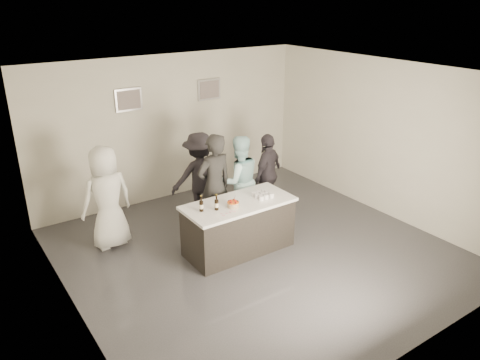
{
  "coord_description": "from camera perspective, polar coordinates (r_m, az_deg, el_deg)",
  "views": [
    {
      "loc": [
        -4.18,
        -5.57,
        4.12
      ],
      "look_at": [
        0.0,
        0.5,
        1.15
      ],
      "focal_mm": 35.0,
      "sensor_mm": 36.0,
      "label": 1
    }
  ],
  "objects": [
    {
      "name": "floor",
      "position": [
        8.09,
        2.03,
        -8.68
      ],
      "size": [
        6.0,
        6.0,
        0.0
      ],
      "primitive_type": "plane",
      "color": "#3D3D42",
      "rests_on": "ground"
    },
    {
      "name": "ceiling",
      "position": [
        7.05,
        2.36,
        12.8
      ],
      "size": [
        6.0,
        6.0,
        0.0
      ],
      "primitive_type": "plane",
      "rotation": [
        3.14,
        0.0,
        0.0
      ],
      "color": "white"
    },
    {
      "name": "wall_back",
      "position": [
        9.89,
        -8.29,
        6.35
      ],
      "size": [
        6.0,
        0.04,
        3.0
      ],
      "primitive_type": "cube",
      "color": "beige",
      "rests_on": "ground"
    },
    {
      "name": "wall_front",
      "position": [
        5.56,
        21.1,
        -7.78
      ],
      "size": [
        6.0,
        0.04,
        3.0
      ],
      "primitive_type": "cube",
      "color": "beige",
      "rests_on": "ground"
    },
    {
      "name": "wall_left",
      "position": [
        6.27,
        -20.5,
        -4.25
      ],
      "size": [
        0.04,
        6.0,
        3.0
      ],
      "primitive_type": "cube",
      "color": "beige",
      "rests_on": "ground"
    },
    {
      "name": "wall_right",
      "position": [
        9.45,
        17.01,
        4.89
      ],
      "size": [
        0.04,
        6.0,
        3.0
      ],
      "primitive_type": "cube",
      "color": "beige",
      "rests_on": "ground"
    },
    {
      "name": "picture_left",
      "position": [
        9.35,
        -13.43,
        9.51
      ],
      "size": [
        0.54,
        0.04,
        0.44
      ],
      "primitive_type": "cube",
      "color": "#B2B2B7",
      "rests_on": "wall_back"
    },
    {
      "name": "picture_right",
      "position": [
        10.12,
        -3.8,
        10.96
      ],
      "size": [
        0.54,
        0.04,
        0.44
      ],
      "primitive_type": "cube",
      "color": "#B2B2B7",
      "rests_on": "wall_back"
    },
    {
      "name": "bar_counter",
      "position": [
        7.91,
        -0.17,
        -5.68
      ],
      "size": [
        1.86,
        0.86,
        0.9
      ],
      "primitive_type": "cube",
      "color": "white",
      "rests_on": "ground"
    },
    {
      "name": "cake",
      "position": [
        7.53,
        -0.85,
        -3.04
      ],
      "size": [
        0.19,
        0.19,
        0.08
      ],
      "primitive_type": "cylinder",
      "color": "orange",
      "rests_on": "bar_counter"
    },
    {
      "name": "beer_bottle_a",
      "position": [
        7.38,
        -4.74,
        -2.9
      ],
      "size": [
        0.07,
        0.07,
        0.26
      ],
      "primitive_type": "cylinder",
      "color": "black",
      "rests_on": "bar_counter"
    },
    {
      "name": "beer_bottle_b",
      "position": [
        7.4,
        -2.88,
        -2.74
      ],
      "size": [
        0.07,
        0.07,
        0.26
      ],
      "primitive_type": "cylinder",
      "color": "black",
      "rests_on": "bar_counter"
    },
    {
      "name": "tumbler_cluster",
      "position": [
        7.91,
        2.76,
        -1.79
      ],
      "size": [
        0.3,
        0.3,
        0.08
      ],
      "primitive_type": "cube",
      "color": "gold",
      "rests_on": "bar_counter"
    },
    {
      "name": "candles",
      "position": [
        7.34,
        -1.43,
        -4.04
      ],
      "size": [
        0.24,
        0.08,
        0.01
      ],
      "primitive_type": "cube",
      "color": "pink",
      "rests_on": "bar_counter"
    },
    {
      "name": "person_main_black",
      "position": [
        8.23,
        -3.14,
        -0.73
      ],
      "size": [
        0.72,
        0.5,
        1.9
      ],
      "primitive_type": "imported",
      "rotation": [
        0.0,
        0.0,
        3.21
      ],
      "color": "black",
      "rests_on": "ground"
    },
    {
      "name": "person_main_blue",
      "position": [
        8.68,
        -0.14,
        -0.08
      ],
      "size": [
        0.95,
        0.8,
        1.73
      ],
      "primitive_type": "imported",
      "rotation": [
        0.0,
        0.0,
        2.96
      ],
      "color": "#B6EAEE",
      "rests_on": "ground"
    },
    {
      "name": "person_guest_left",
      "position": [
        8.19,
        -15.92,
        -2.08
      ],
      "size": [
        0.93,
        0.65,
        1.8
      ],
      "primitive_type": "imported",
      "rotation": [
        0.0,
        0.0,
        3.23
      ],
      "color": "white",
      "rests_on": "ground"
    },
    {
      "name": "person_guest_right",
      "position": [
        9.2,
        3.4,
        0.8
      ],
      "size": [
        1.02,
        0.77,
        1.62
      ],
      "primitive_type": "imported",
      "rotation": [
        0.0,
        0.0,
        3.59
      ],
      "color": "#322D36",
      "rests_on": "ground"
    },
    {
      "name": "person_guest_back",
      "position": [
        8.93,
        -4.91,
        0.45
      ],
      "size": [
        1.23,
        0.88,
        1.72
      ],
      "primitive_type": "imported",
      "rotation": [
        0.0,
        0.0,
        2.91
      ],
      "color": "black",
      "rests_on": "ground"
    }
  ]
}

